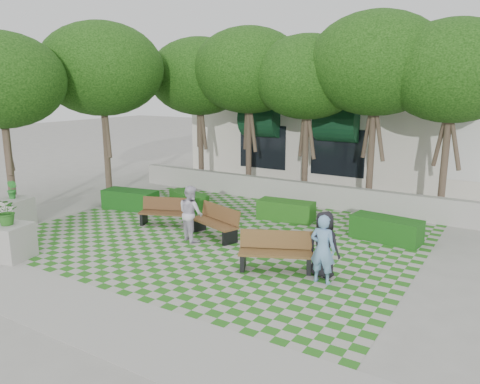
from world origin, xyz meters
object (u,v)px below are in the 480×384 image
Objects in this scene: hedge_midright at (286,210)px; bench_mid at (216,222)px; hedge_west at (130,200)px; person_blue at (323,249)px; hedge_east at (386,229)px; person_dark at (324,244)px; bench_east at (276,252)px; planter_front at (10,234)px; bench_west at (166,212)px; hedge_midleft at (189,201)px; planter_back at (15,211)px; person_white at (191,213)px.

bench_mid is at bearing -109.71° from hedge_midright.
hedge_west is 1.24× the size of person_blue.
hedge_east is at bearing -6.94° from hedge_midright.
hedge_midright is at bearing -43.42° from person_dark.
person_blue is (-0.48, -3.98, 0.49)m from hedge_east.
bench_east is 7.26m from planter_front.
planter_front is (-1.54, -4.69, 0.25)m from bench_west.
bench_mid is 1.14× the size of planter_front.
person_dark is at bearing -53.27° from hedge_midright.
planter_back is at bearing -126.96° from hedge_midleft.
hedge_midright is (1.03, 2.88, -0.13)m from bench_mid.
planter_front is 5.05m from person_white.
person_white is (-4.51, 0.51, 0.02)m from person_dark.
planter_back is at bearing 17.77° from person_dark.
planter_front reaches higher than bench_west.
planter_back is at bearing -143.60° from hedge_midright.
planter_front is 1.01× the size of person_blue.
bench_east is 4.23m from hedge_east.
bench_mid is 1.14× the size of person_white.
bench_west is at bearing -161.71° from hedge_east.
hedge_west is 5.70m from planter_front.
bench_east is at bearing 7.55° from planter_back.
bench_west is at bearing -139.96° from hedge_midright.
bench_east reaches higher than bench_west.
bench_east is at bearing -38.71° from bench_west.
hedge_east is at bearing 39.97° from bench_east.
hedge_west is at bearing 65.60° from planter_back.
hedge_west is at bearing -171.82° from hedge_east.
planter_back is (-9.26, -1.23, 0.05)m from bench_east.
hedge_west is (-2.56, 0.91, -0.08)m from bench_west.
hedge_east is 1.31× the size of planter_back.
person_dark reaches higher than bench_east.
planter_back is (-2.71, 1.89, -0.17)m from planter_front.
person_white is at bearing -112.97° from hedge_midright.
hedge_east reaches higher than hedge_midleft.
hedge_west is at bearing -173.66° from bench_mid.
bench_east is 3.41m from person_white.
bench_east is at bearing 20.61° from person_dark.
person_white reaches higher than bench_mid.
person_blue is at bearing -16.44° from hedge_west.
person_blue reaches higher than bench_west.
bench_west is 4.94m from planter_front.
hedge_midright is 8.79m from planter_front.
bench_east is at bearing -32.65° from hedge_midleft.
bench_mid is 1.18× the size of person_dark.
planter_back is (-4.24, -2.80, 0.09)m from bench_west.
bench_east is 1.39m from person_blue.
bench_mid is at bearing -152.31° from hedge_east.
bench_west reaches higher than hedge_midleft.
hedge_east is 4.04m from person_blue.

